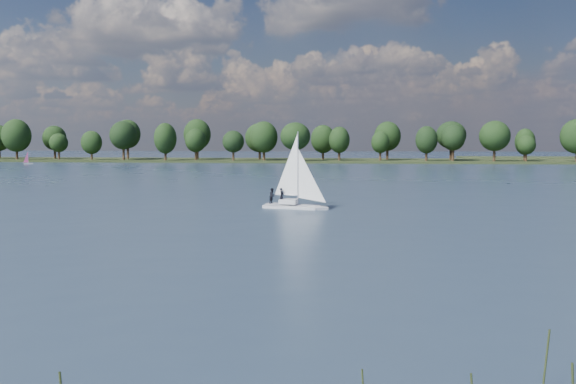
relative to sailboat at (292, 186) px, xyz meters
name	(u,v)px	position (x,y,z in m)	size (l,w,h in m)	color
ground	(318,180)	(-1.16, 53.87, -2.51)	(700.00, 700.00, 0.00)	#233342
far_shore	(341,162)	(-1.16, 165.87, -2.51)	(660.00, 40.00, 1.50)	black
sailboat	(292,186)	(0.00, 0.00, 0.00)	(7.09, 3.62, 8.98)	silver
dinghy_pink	(28,161)	(-102.04, 127.75, -1.43)	(3.01, 2.44, 4.55)	white
treeline	(328,140)	(-5.74, 161.62, 5.54)	(562.32, 73.80, 17.63)	black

